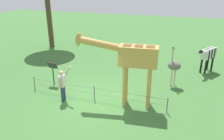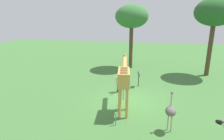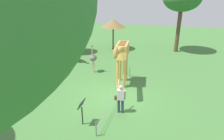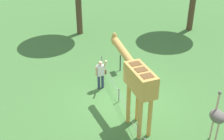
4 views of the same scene
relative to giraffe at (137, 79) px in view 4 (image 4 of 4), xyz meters
The scene contains 6 objects.
ground_plane 2.86m from the giraffe, ahead, with size 60.00×60.00×0.00m, color #427538.
giraffe is the anchor object (origin of this frame).
visitor 3.50m from the giraffe, 13.61° to the left, with size 0.55×0.58×1.77m.
ostrich 3.42m from the giraffe, 122.57° to the right, with size 0.70×0.56×2.25m.
info_sign 4.88m from the giraffe, ahead, with size 0.56×0.21×1.32m.
wire_fence 2.56m from the giraffe, ahead, with size 7.05×0.05×0.75m.
Camera 4 is at (-11.25, 3.63, 8.48)m, focal length 47.97 mm.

